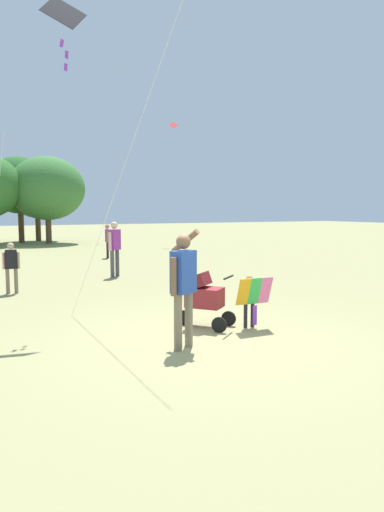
{
  "coord_description": "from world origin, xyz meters",
  "views": [
    {
      "loc": [
        -3.7,
        -6.45,
        2.17
      ],
      "look_at": [
        0.22,
        1.11,
        1.3
      ],
      "focal_mm": 32.05,
      "sensor_mm": 36.0,
      "label": 1
    }
  ],
  "objects": [
    {
      "name": "kite_adult_black",
      "position": [
        -1.62,
        2.71,
        5.65
      ],
      "size": [
        1.78,
        3.09,
        6.3
      ],
      "color": "black",
      "rests_on": "ground"
    },
    {
      "name": "stroller",
      "position": [
        0.3,
        0.81,
        0.61
      ],
      "size": [
        0.92,
        1.03,
        1.03
      ],
      "color": "black",
      "rests_on": "ground"
    },
    {
      "name": "person_adult_flyer",
      "position": [
        -0.61,
        -0.18,
        1.08
      ],
      "size": [
        0.57,
        0.69,
        1.87
      ],
      "color": "#7F705B",
      "rests_on": "ground"
    },
    {
      "name": "person_sitting_far",
      "position": [
        2.33,
        13.41,
        0.89
      ],
      "size": [
        0.28,
        0.47,
        1.52
      ],
      "color": "#232328",
      "rests_on": "ground"
    },
    {
      "name": "ground_plane",
      "position": [
        0.0,
        0.0,
        0.0
      ],
      "size": [
        120.0,
        120.0,
        0.0
      ],
      "primitive_type": "plane",
      "color": "#938E5B"
    },
    {
      "name": "person_kid_running",
      "position": [
        0.83,
        7.71,
        1.05
      ],
      "size": [
        0.48,
        0.42,
        1.78
      ],
      "color": "#4C4C51",
      "rests_on": "ground"
    },
    {
      "name": "person_back_turned",
      "position": [
        -2.46,
        6.06,
        0.78
      ],
      "size": [
        0.42,
        0.21,
        1.33
      ],
      "color": "#7F705B",
      "rests_on": "ground"
    },
    {
      "name": "distant_kites_cluster",
      "position": [
        -0.14,
        18.92,
        9.94
      ],
      "size": [
        17.18,
        11.19,
        10.91
      ],
      "color": "blue"
    },
    {
      "name": "child_with_butterfly_kite",
      "position": [
        1.04,
        0.37,
        0.6
      ],
      "size": [
        0.69,
        0.35,
        0.97
      ],
      "color": "#232328",
      "rests_on": "ground"
    }
  ]
}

